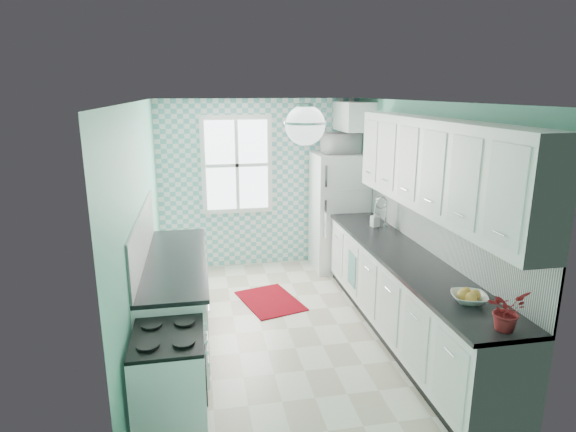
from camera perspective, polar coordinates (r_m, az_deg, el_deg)
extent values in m
cube|color=silver|center=(5.58, -0.03, -13.29)|extent=(3.00, 4.40, 0.02)
cube|color=white|center=(4.93, -0.03, 13.53)|extent=(3.00, 4.40, 0.02)
cube|color=#6AC0A3|center=(7.24, -3.29, 3.83)|extent=(3.00, 0.02, 2.50)
cube|color=#6AC0A3|center=(3.10, 7.73, -11.40)|extent=(3.00, 0.02, 2.50)
cube|color=#6AC0A3|center=(5.07, -17.06, -1.53)|extent=(0.02, 4.40, 2.50)
cube|color=#6AC0A3|center=(5.59, 15.37, 0.07)|extent=(0.02, 4.40, 2.50)
cube|color=#67B6B1|center=(7.22, -3.26, 3.80)|extent=(3.00, 0.01, 2.50)
cube|color=white|center=(7.11, -6.08, 6.03)|extent=(1.04, 0.05, 1.44)
cube|color=white|center=(7.09, -6.07, 6.00)|extent=(0.90, 0.02, 1.30)
cube|color=white|center=(5.25, 17.00, -1.60)|extent=(0.02, 3.60, 0.51)
cube|color=white|center=(5.01, -16.85, -2.36)|extent=(0.02, 2.15, 0.51)
cube|color=white|center=(4.86, 17.09, 5.65)|extent=(0.33, 3.20, 0.90)
cube|color=white|center=(7.04, 7.78, 11.62)|extent=(0.40, 0.74, 0.40)
cylinder|color=silver|center=(4.15, 2.07, 12.90)|extent=(0.14, 0.14, 0.04)
cylinder|color=silver|center=(4.15, 2.07, 11.94)|extent=(0.02, 0.02, 0.12)
sphere|color=white|center=(4.16, 2.05, 10.70)|extent=(0.34, 0.34, 0.34)
cube|color=white|center=(5.38, 13.64, -9.43)|extent=(0.60, 3.60, 0.90)
cube|color=black|center=(5.20, 13.80, -4.71)|extent=(0.63, 3.60, 0.04)
cube|color=white|center=(5.24, -13.07, -10.03)|extent=(0.60, 2.15, 0.90)
cube|color=black|center=(5.07, -13.20, -5.19)|extent=(0.63, 2.15, 0.04)
cube|color=white|center=(7.17, 6.02, 0.52)|extent=(0.75, 0.71, 1.73)
cube|color=silver|center=(6.75, 6.98, 3.07)|extent=(0.74, 0.01, 0.02)
cube|color=silver|center=(6.61, 4.53, 4.72)|extent=(0.03, 0.03, 0.30)
cube|color=silver|center=(6.74, 4.43, -0.37)|extent=(0.03, 0.03, 0.54)
cube|color=silver|center=(4.03, -13.74, -18.72)|extent=(0.54, 0.68, 0.80)
cube|color=black|center=(3.83, -14.11, -13.70)|extent=(0.54, 0.68, 0.03)
cube|color=black|center=(4.00, -9.69, -17.98)|extent=(0.01, 0.45, 0.27)
cube|color=silver|center=(6.10, 10.02, -1.63)|extent=(0.45, 0.38, 0.12)
cylinder|color=silver|center=(6.11, 11.54, 0.26)|extent=(0.02, 0.02, 0.30)
torus|color=silver|center=(6.04, 11.07, 1.98)|extent=(0.16, 0.02, 0.16)
cube|color=#680901|center=(6.23, -2.13, -10.00)|extent=(0.86, 1.05, 0.01)
cube|color=#65C1A7|center=(5.98, 7.61, -6.31)|extent=(0.04, 0.27, 0.41)
imported|color=white|center=(4.22, 20.66, -9.07)|extent=(0.35, 0.35, 0.07)
imported|color=#B61013|center=(3.82, 24.46, -10.12)|extent=(0.34, 0.32, 0.30)
imported|color=#9DABBA|center=(6.15, 10.27, -0.32)|extent=(0.11, 0.11, 0.20)
imported|color=silver|center=(6.99, 6.24, 8.57)|extent=(0.53, 0.36, 0.29)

